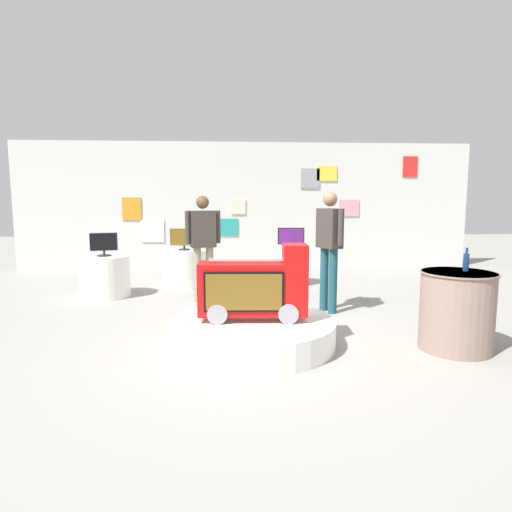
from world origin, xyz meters
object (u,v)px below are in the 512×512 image
Objects in this scene: tv_on_center_rear at (291,237)px; display_pedestal_right_rear at (105,276)px; bottle_on_side_table at (466,262)px; shopper_browsing_near_truck at (329,242)px; novelty_firetruck_tv at (255,289)px; side_table_round at (457,310)px; shopper_browsing_rear at (203,240)px; tv_on_left_rear at (184,238)px; main_display_pedestal at (253,332)px; tv_on_right_rear at (104,244)px; display_pedestal_center_rear at (291,267)px; display_pedestal_left_rear at (185,268)px.

tv_on_center_rear is 0.62× the size of display_pedestal_right_rear.
shopper_browsing_near_truck reaches higher than bottle_on_side_table.
novelty_firetruck_tv is 2.28m from bottle_on_side_table.
side_table_round is 0.49× the size of shopper_browsing_near_truck.
shopper_browsing_rear is (-1.58, -1.32, 0.07)m from tv_on_center_rear.
novelty_firetruck_tv reaches higher than side_table_round.
side_table_round is 0.53m from bottle_on_side_table.
shopper_browsing_rear is (-2.82, 2.40, 0.55)m from side_table_round.
main_display_pedestal is at bearing -72.21° from tv_on_left_rear.
novelty_firetruck_tv is at bearing -47.85° from tv_on_right_rear.
tv_on_left_rear is 0.33× the size of shopper_browsing_rear.
novelty_firetruck_tv is 3.50m from tv_on_right_rear.
shopper_browsing_near_truck is at bearing 50.31° from novelty_firetruck_tv.
shopper_browsing_near_truck reaches higher than display_pedestal_right_rear.
display_pedestal_center_rear is at bearing 75.01° from main_display_pedestal.
tv_on_left_rear is at bearing 132.86° from bottle_on_side_table.
display_pedestal_right_rear is at bearing -146.93° from tv_on_left_rear.
display_pedestal_left_rear is 0.57m from tv_on_left_rear.
side_table_round is at bearing -71.53° from display_pedestal_center_rear.
bottle_on_side_table is (1.35, -3.66, 0.04)m from tv_on_center_rear.
tv_on_center_rear reaches higher than tv_on_right_rear.
display_pedestal_center_rear is 2.15m from shopper_browsing_rear.
shopper_browsing_near_truck is at bearing 49.55° from main_display_pedestal.
display_pedestal_center_rear is 1.36× the size of tv_on_center_rear.
display_pedestal_center_rear reaches higher than main_display_pedestal.
bottle_on_side_table is at bearing -47.14° from tv_on_left_rear.
tv_on_left_rear is 0.69× the size of display_pedestal_right_rear.
tv_on_center_rear reaches higher than display_pedestal_center_rear.
novelty_firetruck_tv is 3.51m from display_pedestal_right_rear.
tv_on_right_rear is at bearing 132.15° from novelty_firetruck_tv.
bottle_on_side_table is at bearing -5.76° from main_display_pedestal.
tv_on_right_rear is 1.72× the size of bottle_on_side_table.
display_pedestal_left_rear is 1.60× the size of tv_on_center_rear.
main_display_pedestal is 3.64m from tv_on_left_rear.
tv_on_left_rear is 1.58m from display_pedestal_right_rear.
shopper_browsing_rear is (-2.93, 2.34, 0.03)m from bottle_on_side_table.
novelty_firetruck_tv is at bearing -72.16° from shopper_browsing_rear.
display_pedestal_right_rear is 0.47× the size of shopper_browsing_near_truck.
main_display_pedestal is 3.48m from display_pedestal_right_rear.
bottle_on_side_table is 1.94m from shopper_browsing_near_truck.
tv_on_left_rear reaches higher than display_pedestal_center_rear.
tv_on_right_rear is (-3.24, -0.85, 0.54)m from display_pedestal_center_rear.
main_display_pedestal is 3.63× the size of tv_on_center_rear.
display_pedestal_left_rear is at bearing 33.31° from tv_on_right_rear.
shopper_browsing_rear is at bearing -71.50° from display_pedestal_left_rear.
display_pedestal_left_rear is 1.18× the size of display_pedestal_center_rear.
display_pedestal_left_rear is at bearing 107.77° from main_display_pedestal.
shopper_browsing_rear reaches higher than tv_on_left_rear.
display_pedestal_left_rear is 1.86× the size of tv_on_right_rear.
display_pedestal_center_rear is (0.90, 3.44, -0.29)m from novelty_firetruck_tv.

